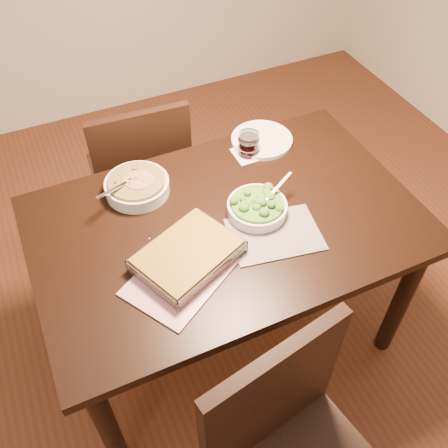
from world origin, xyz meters
The scene contains 11 objects.
ground centered at (0.00, 0.00, 0.00)m, with size 4.00×4.00×0.00m, color #4D2416.
table centered at (0.00, 0.00, 0.65)m, with size 1.40×0.90×0.75m.
magazine_a centered at (-0.25, -0.17, 0.75)m, with size 0.34×0.25×0.01m, color #C2375A.
magazine_b centered at (0.12, -0.13, 0.75)m, with size 0.32×0.23×0.01m, color #25252D.
coaster centered at (0.24, 0.31, 0.75)m, with size 0.12×0.12×0.00m, color white.
stew_bowl centered at (-0.25, 0.28, 0.78)m, with size 0.25×0.25×0.09m.
broccoli_bowl centered at (0.11, -0.01, 0.78)m, with size 0.24×0.22×0.09m.
baking_dish centered at (-0.20, -0.12, 0.78)m, with size 0.40×0.36×0.06m.
wine_tumbler centered at (0.24, 0.31, 0.80)m, with size 0.09×0.09×0.10m.
dinner_plate centered at (0.33, 0.36, 0.76)m, with size 0.26×0.26×0.02m, color silver.
chair_far centered at (-0.14, 0.65, 0.51)m, with size 0.45×0.45×0.92m.
Camera 1 is at (-0.53, -1.12, 2.07)m, focal length 40.00 mm.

